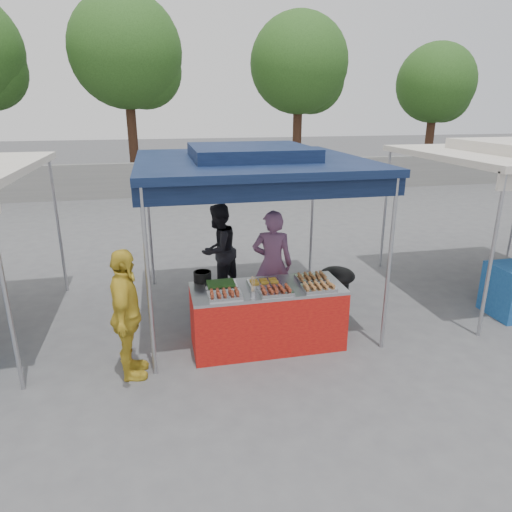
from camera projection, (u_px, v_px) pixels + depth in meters
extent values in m
plane|color=#4F4F51|center=(265.00, 341.00, 6.35)|extent=(80.00, 80.00, 0.00)
cube|color=slate|center=(194.00, 178.00, 16.35)|extent=(40.00, 0.25, 1.20)
cylinder|color=#A5A6AC|center=(149.00, 286.00, 5.21)|extent=(0.05, 0.05, 2.30)
cylinder|color=#A5A6AC|center=(389.00, 267.00, 5.82)|extent=(0.05, 0.05, 2.30)
cylinder|color=#A5A6AC|center=(149.00, 223.00, 7.99)|extent=(0.05, 0.05, 2.30)
cylinder|color=#A5A6AC|center=(312.00, 215.00, 8.60)|extent=(0.05, 0.05, 2.30)
cube|color=#0E1A39|center=(250.00, 161.00, 6.53)|extent=(3.20, 3.20, 0.10)
cube|color=#0E1A39|center=(250.00, 152.00, 6.49)|extent=(1.65, 1.65, 0.18)
cube|color=#0E1A39|center=(277.00, 190.00, 5.19)|extent=(3.20, 0.04, 0.25)
cylinder|color=#A5A6AC|center=(6.00, 298.00, 4.91)|extent=(0.05, 0.05, 2.30)
cylinder|color=#A5A6AC|center=(58.00, 228.00, 7.69)|extent=(0.05, 0.05, 2.30)
cylinder|color=#A5A6AC|center=(491.00, 259.00, 6.13)|extent=(0.05, 0.05, 2.30)
cylinder|color=#A5A6AC|center=(385.00, 211.00, 8.91)|extent=(0.05, 0.05, 2.30)
cylinder|color=#392116|center=(132.00, 129.00, 17.39)|extent=(0.36, 0.36, 4.45)
sphere|color=#29521B|center=(126.00, 51.00, 16.52)|extent=(4.07, 4.07, 4.07)
sphere|color=#29521B|center=(144.00, 71.00, 17.03)|extent=(2.80, 2.80, 2.80)
cylinder|color=#392116|center=(297.00, 132.00, 18.45)|extent=(0.36, 0.36, 4.15)
sphere|color=#29521B|center=(299.00, 63.00, 17.64)|extent=(3.80, 3.80, 3.80)
sphere|color=#29521B|center=(311.00, 80.00, 18.14)|extent=(2.61, 2.61, 2.61)
cylinder|color=#392116|center=(430.00, 136.00, 19.94)|extent=(0.36, 0.36, 3.58)
sphere|color=#29521B|center=(436.00, 83.00, 19.24)|extent=(3.27, 3.27, 3.27)
sphere|color=#29521B|center=(444.00, 96.00, 19.71)|extent=(2.25, 2.25, 2.25)
cube|color=#AB1510|center=(267.00, 318.00, 6.13)|extent=(2.00, 0.80, 0.81)
cube|color=#A5A6AC|center=(267.00, 288.00, 5.99)|extent=(2.00, 0.80, 0.04)
cube|color=#B0B1B5|center=(225.00, 296.00, 5.65)|extent=(0.42, 0.30, 0.05)
cube|color=maroon|center=(225.00, 293.00, 5.64)|extent=(0.35, 0.25, 0.02)
cube|color=#B0B1B5|center=(276.00, 292.00, 5.76)|extent=(0.42, 0.30, 0.05)
cube|color=maroon|center=(276.00, 289.00, 5.75)|extent=(0.35, 0.25, 0.02)
cube|color=#B0B1B5|center=(318.00, 288.00, 5.88)|extent=(0.42, 0.30, 0.05)
cube|color=#9A6335|center=(318.00, 285.00, 5.87)|extent=(0.35, 0.25, 0.02)
cube|color=#B0B1B5|center=(221.00, 286.00, 5.95)|extent=(0.42, 0.30, 0.05)
cube|color=#234D1A|center=(221.00, 283.00, 5.94)|extent=(0.35, 0.25, 0.02)
cube|color=#B0B1B5|center=(264.00, 283.00, 6.04)|extent=(0.42, 0.30, 0.05)
cube|color=#BB8721|center=(264.00, 281.00, 6.02)|extent=(0.35, 0.25, 0.02)
cube|color=#B0B1B5|center=(312.00, 279.00, 6.20)|extent=(0.42, 0.30, 0.05)
cube|color=#9A6335|center=(312.00, 276.00, 6.19)|extent=(0.35, 0.25, 0.02)
cylinder|color=black|center=(202.00, 277.00, 6.15)|extent=(0.24, 0.24, 0.14)
cylinder|color=#A5A6AC|center=(253.00, 294.00, 5.65)|extent=(0.07, 0.07, 0.09)
cylinder|color=black|center=(335.00, 301.00, 6.77)|extent=(0.36, 0.36, 0.70)
ellipsoid|color=black|center=(337.00, 275.00, 6.64)|extent=(0.52, 0.52, 0.24)
cube|color=navy|center=(219.00, 314.00, 6.83)|extent=(0.49, 0.35, 0.30)
cube|color=navy|center=(267.00, 314.00, 6.84)|extent=(0.46, 0.32, 0.28)
cube|color=navy|center=(267.00, 297.00, 6.75)|extent=(0.45, 0.31, 0.27)
imported|color=#794D70|center=(272.00, 264.00, 6.88)|extent=(0.69, 0.55, 1.67)
imported|color=black|center=(218.00, 250.00, 7.70)|extent=(0.97, 0.97, 1.58)
imported|color=gold|center=(127.00, 315.00, 5.29)|extent=(0.43, 0.95, 1.60)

